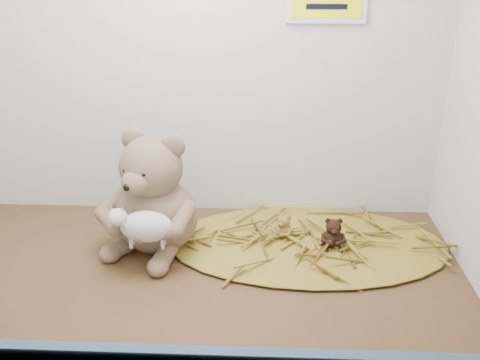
# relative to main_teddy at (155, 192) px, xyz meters

# --- Properties ---
(alcove_shell) EXTENTS (1.20, 0.60, 0.90)m
(alcove_shell) POSITION_rel_main_teddy_xyz_m (0.08, -0.01, 0.31)
(alcove_shell) COLOR #442717
(alcove_shell) RESTS_ON ground
(front_rail) EXTENTS (1.19, 0.02, 0.04)m
(front_rail) POSITION_rel_main_teddy_xyz_m (0.08, -0.38, -0.12)
(front_rail) COLOR #364E67
(front_rail) RESTS_ON shelf_floor
(straw_bed) EXTENTS (0.65, 0.38, 0.01)m
(straw_bed) POSITION_rel_main_teddy_xyz_m (0.35, 0.02, -0.14)
(straw_bed) COLOR brown
(straw_bed) RESTS_ON shelf_floor
(main_teddy) EXTENTS (0.30, 0.31, 0.28)m
(main_teddy) POSITION_rel_main_teddy_xyz_m (0.00, 0.00, 0.00)
(main_teddy) COLOR brown
(main_teddy) RESTS_ON shelf_floor
(toy_lamb) EXTENTS (0.14, 0.09, 0.09)m
(toy_lamb) POSITION_rel_main_teddy_xyz_m (0.00, -0.10, -0.03)
(toy_lamb) COLOR beige
(toy_lamb) RESTS_ON main_teddy
(mini_teddy_tan) EXTENTS (0.07, 0.07, 0.06)m
(mini_teddy_tan) POSITION_rel_main_teddy_xyz_m (0.29, 0.04, -0.10)
(mini_teddy_tan) COLOR olive
(mini_teddy_tan) RESTS_ON straw_bed
(mini_teddy_brown) EXTENTS (0.06, 0.06, 0.07)m
(mini_teddy_brown) POSITION_rel_main_teddy_xyz_m (0.40, 0.00, -0.09)
(mini_teddy_brown) COLOR black
(mini_teddy_brown) RESTS_ON straw_bed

